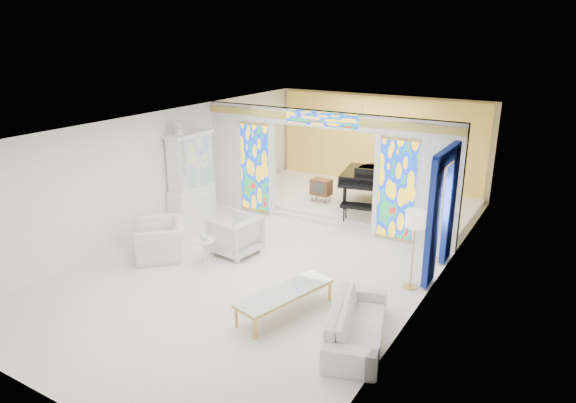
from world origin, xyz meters
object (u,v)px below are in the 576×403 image
Objects in this scene: armchair_right at (235,235)px; grand_piano at (377,176)px; sofa at (357,323)px; tv_console at (321,187)px; armchair_left at (160,239)px; coffee_table at (285,293)px; china_cabinet at (191,177)px.

armchair_right is 4.89m from grand_piano.
sofa is at bearing -82.60° from grand_piano.
tv_console is (-3.62, 5.72, 0.29)m from sofa.
grand_piano is at bearing 105.85° from armchair_left.
coffee_table is 6.35m from grand_piano.
armchair_left is 5.24m from sofa.
coffee_table is at bearing 68.66° from sofa.
tv_console is (2.55, 2.65, -0.56)m from china_cabinet.
armchair_left is 1.90× the size of tv_console.
armchair_right reaches higher than sofa.
grand_piano is (2.98, 5.59, 0.56)m from armchair_left.
sofa is 1.05× the size of coffee_table.
sofa is at bearing 35.07° from armchair_left.
armchair_left is at bearing -105.74° from tv_console.
china_cabinet reaches higher than coffee_table.
tv_console is (-2.17, 5.61, 0.20)m from coffee_table.
grand_piano is 1.60m from tv_console.
grand_piano is (-2.20, 6.39, 0.65)m from sofa.
armchair_left is 5.16m from tv_console.
armchair_right is 0.47× the size of coffee_table.
china_cabinet is at bearing 157.40° from armchair_left.
sofa reaches higher than coffee_table.
grand_piano is (3.96, 3.32, -0.21)m from china_cabinet.
armchair_left is at bearing 169.49° from coffee_table.
coffee_table is (-1.45, 0.11, 0.09)m from sofa.
sofa is at bearing 71.18° from armchair_right.
china_cabinet reaches higher than armchair_right.
grand_piano is at bearing 167.42° from armchair_right.
china_cabinet is at bearing -132.05° from tv_console.
armchair_left is at bearing -66.48° from china_cabinet.
armchair_left is 3.80m from coffee_table.
coffee_table is at bearing 33.37° from armchair_left.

